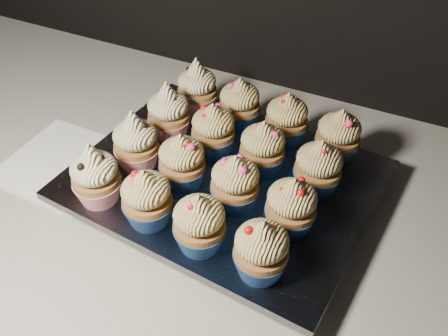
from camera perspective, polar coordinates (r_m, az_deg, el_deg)
name	(u,v)px	position (r m, az deg, el deg)	size (l,w,h in m)	color
worktop	(385,259)	(0.70, 17.91, -9.89)	(2.44, 0.64, 0.04)	beige
napkin	(63,163)	(0.80, -17.87, 0.57)	(0.16, 0.16, 0.00)	white
baking_tray	(224,188)	(0.71, 0.00, -2.34)	(0.37, 0.28, 0.02)	black
foil_lining	(224,180)	(0.70, 0.00, -1.34)	(0.40, 0.31, 0.01)	silver
cupcake_0	(95,176)	(0.65, -14.48, -0.90)	(0.06, 0.06, 0.10)	red
cupcake_1	(147,198)	(0.62, -8.81, -3.46)	(0.06, 0.06, 0.08)	navy
cupcake_2	(199,224)	(0.58, -2.83, -6.36)	(0.06, 0.06, 0.08)	navy
cupcake_3	(261,250)	(0.56, 4.28, -9.33)	(0.06, 0.06, 0.08)	navy
cupcake_4	(136,142)	(0.70, -10.05, 2.89)	(0.06, 0.06, 0.10)	red
cupcake_5	(182,162)	(0.66, -4.82, 0.71)	(0.06, 0.06, 0.08)	navy
cupcake_6	(235,184)	(0.63, 1.27, -1.79)	(0.06, 0.06, 0.08)	navy
cupcake_7	(291,207)	(0.60, 7.68, -4.39)	(0.06, 0.06, 0.08)	navy
cupcake_8	(169,113)	(0.74, -6.36, 6.29)	(0.06, 0.06, 0.10)	red
cupcake_9	(213,131)	(0.71, -1.25, 4.30)	(0.06, 0.06, 0.08)	navy
cupcake_10	(262,148)	(0.68, 4.41, 2.24)	(0.06, 0.06, 0.08)	navy
cupcake_11	(318,168)	(0.66, 10.69, -0.01)	(0.06, 0.06, 0.08)	navy
cupcake_12	(197,88)	(0.79, -3.09, 9.08)	(0.06, 0.06, 0.10)	red
cupcake_13	(240,104)	(0.76, 1.78, 7.27)	(0.06, 0.06, 0.08)	navy
cupcake_14	(286,120)	(0.74, 7.15, 5.51)	(0.06, 0.06, 0.08)	navy
cupcake_15	(338,136)	(0.72, 12.90, 3.54)	(0.06, 0.06, 0.08)	navy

